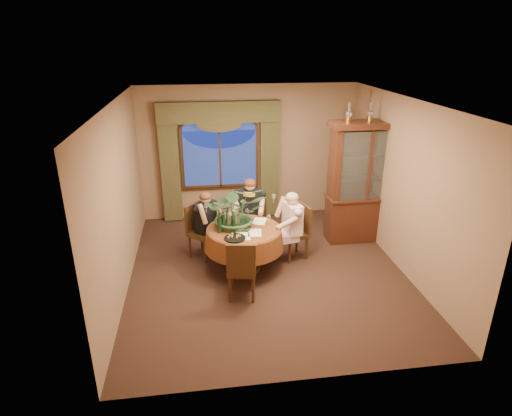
{
  "coord_description": "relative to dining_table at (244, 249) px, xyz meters",
  "views": [
    {
      "loc": [
        -1.05,
        -6.21,
        3.68
      ],
      "look_at": [
        -0.17,
        0.12,
        1.1
      ],
      "focal_mm": 30.0,
      "sensor_mm": 36.0,
      "label": 1
    }
  ],
  "objects": [
    {
      "name": "cheese_platter",
      "position": [
        -0.18,
        -0.37,
        0.39
      ],
      "size": [
        0.34,
        0.34,
        0.02
      ],
      "primitive_type": "cylinder",
      "color": "black",
      "rests_on": "dining_table"
    },
    {
      "name": "olive_bowl",
      "position": [
        0.03,
        -0.07,
        0.4
      ],
      "size": [
        0.16,
        0.16,
        0.05
      ],
      "primitive_type": "imported",
      "color": "#415026",
      "rests_on": "dining_table"
    },
    {
      "name": "chair_back_right",
      "position": [
        0.26,
        0.78,
        0.1
      ],
      "size": [
        0.53,
        0.53,
        0.96
      ],
      "primitive_type": "cube",
      "rotation": [
        0.0,
        0.0,
        -3.46
      ],
      "color": "black",
      "rests_on": "floor"
    },
    {
      "name": "wine_glass_person_pink",
      "position": [
        0.42,
        0.09,
        0.46
      ],
      "size": [
        0.07,
        0.07,
        0.18
      ],
      "primitive_type": null,
      "color": "silver",
      "rests_on": "dining_table"
    },
    {
      "name": "oil_lamp_left",
      "position": [
        1.95,
        0.87,
        2.08
      ],
      "size": [
        0.11,
        0.11,
        0.34
      ],
      "primitive_type": null,
      "color": "#A5722D",
      "rests_on": "china_cabinet"
    },
    {
      "name": "stoneware_vase",
      "position": [
        -0.12,
        0.15,
        0.51
      ],
      "size": [
        0.14,
        0.14,
        0.26
      ],
      "primitive_type": null,
      "color": "tan",
      "rests_on": "dining_table"
    },
    {
      "name": "wine_glass_person_back",
      "position": [
        -0.32,
        0.3,
        0.46
      ],
      "size": [
        0.07,
        0.07,
        0.18
      ],
      "primitive_type": null,
      "color": "silver",
      "rests_on": "dining_table"
    },
    {
      "name": "swag_valance",
      "position": [
        -0.23,
        2.23,
        1.9
      ],
      "size": [
        2.45,
        0.16,
        0.42
      ],
      "primitive_type": null,
      "color": "#413D22",
      "rests_on": "wall_back"
    },
    {
      "name": "china_cabinet",
      "position": [
        2.35,
        0.87,
        0.77
      ],
      "size": [
        1.41,
        0.56,
        2.28
      ],
      "primitive_type": "cube",
      "color": "#34160E",
      "rests_on": "floor"
    },
    {
      "name": "dining_table",
      "position": [
        0.0,
        0.0,
        0.0
      ],
      "size": [
        1.5,
        1.5,
        0.75
      ],
      "primitive_type": "cylinder",
      "rotation": [
        0.0,
        0.0,
        0.15
      ],
      "color": "maroon",
      "rests_on": "floor"
    },
    {
      "name": "floor",
      "position": [
        0.37,
        -0.12,
        -0.38
      ],
      "size": [
        5.0,
        5.0,
        0.0
      ],
      "primitive_type": "plane",
      "color": "black",
      "rests_on": "ground"
    },
    {
      "name": "chair_front_left",
      "position": [
        -0.13,
        -0.81,
        0.1
      ],
      "size": [
        0.48,
        0.48,
        0.96
      ],
      "primitive_type": "cube",
      "rotation": [
        0.0,
        0.0,
        -0.15
      ],
      "color": "black",
      "rests_on": "floor"
    },
    {
      "name": "person_scarf",
      "position": [
        0.21,
        0.86,
        0.29
      ],
      "size": [
        0.56,
        0.53,
        1.32
      ],
      "primitive_type": null,
      "rotation": [
        0.0,
        0.0,
        -3.38
      ],
      "color": "black",
      "rests_on": "floor"
    },
    {
      "name": "oil_lamp_center",
      "position": [
        2.35,
        0.87,
        2.08
      ],
      "size": [
        0.11,
        0.11,
        0.34
      ],
      "primitive_type": null,
      "color": "#A5722D",
      "rests_on": "china_cabinet"
    },
    {
      "name": "drapery_right",
      "position": [
        0.8,
        2.26,
        0.8
      ],
      "size": [
        0.38,
        0.14,
        2.32
      ],
      "primitive_type": "cube",
      "color": "#413D22",
      "rests_on": "floor"
    },
    {
      "name": "wine_glass_person_scarf",
      "position": [
        0.1,
        0.42,
        0.46
      ],
      "size": [
        0.07,
        0.07,
        0.18
      ],
      "primitive_type": null,
      "color": "silver",
      "rests_on": "dining_table"
    },
    {
      "name": "wine_bottle_2",
      "position": [
        -0.34,
        -0.03,
        0.54
      ],
      "size": [
        0.07,
        0.07,
        0.33
      ],
      "primitive_type": "cylinder",
      "color": "black",
      "rests_on": "dining_table"
    },
    {
      "name": "wall_right",
      "position": [
        2.62,
        -0.12,
        1.02
      ],
      "size": [
        0.0,
        5.0,
        5.0
      ],
      "primitive_type": "plane",
      "rotation": [
        1.57,
        0.0,
        -1.57
      ],
      "color": "#896750",
      "rests_on": "ground"
    },
    {
      "name": "ceiling",
      "position": [
        0.37,
        -0.12,
        2.42
      ],
      "size": [
        5.0,
        5.0,
        0.0
      ],
      "primitive_type": "plane",
      "rotation": [
        3.14,
        0.0,
        0.0
      ],
      "color": "white",
      "rests_on": "wall_back"
    },
    {
      "name": "window",
      "position": [
        -0.23,
        2.31,
        0.92
      ],
      "size": [
        1.62,
        0.1,
        1.32
      ],
      "primitive_type": null,
      "color": "navy",
      "rests_on": "wall_back"
    },
    {
      "name": "wine_bottle_4",
      "position": [
        -0.23,
        0.05,
        0.54
      ],
      "size": [
        0.07,
        0.07,
        0.33
      ],
      "primitive_type": "cylinder",
      "color": "tan",
      "rests_on": "dining_table"
    },
    {
      "name": "drapery_left",
      "position": [
        -1.26,
        2.26,
        0.8
      ],
      "size": [
        0.38,
        0.14,
        2.32
      ],
      "primitive_type": "cube",
      "color": "#413D22",
      "rests_on": "floor"
    },
    {
      "name": "tasting_paper_0",
      "position": [
        0.15,
        -0.2,
        0.38
      ],
      "size": [
        0.25,
        0.33,
        0.0
      ],
      "primitive_type": "cube",
      "rotation": [
        0.0,
        0.0,
        -0.13
      ],
      "color": "white",
      "rests_on": "dining_table"
    },
    {
      "name": "wall_back",
      "position": [
        0.37,
        2.38,
        1.02
      ],
      "size": [
        4.5,
        0.0,
        4.5
      ],
      "primitive_type": "plane",
      "rotation": [
        1.57,
        0.0,
        0.0
      ],
      "color": "#896750",
      "rests_on": "ground"
    },
    {
      "name": "wine_bottle_3",
      "position": [
        -0.4,
        -0.09,
        0.54
      ],
      "size": [
        0.07,
        0.07,
        0.33
      ],
      "primitive_type": "cylinder",
      "color": "black",
      "rests_on": "dining_table"
    },
    {
      "name": "centerpiece_plant",
      "position": [
        -0.11,
        0.15,
        1.0
      ],
      "size": [
        0.98,
        1.08,
        0.85
      ],
      "primitive_type": "imported",
      "color": "#305030",
      "rests_on": "dining_table"
    },
    {
      "name": "person_back",
      "position": [
        -0.61,
        0.57,
        0.23
      ],
      "size": [
        0.59,
        0.59,
        1.21
      ],
      "primitive_type": null,
      "rotation": [
        0.0,
        0.0,
        -2.32
      ],
      "color": "black",
      "rests_on": "floor"
    },
    {
      "name": "wine_bottle_0",
      "position": [
        -0.24,
        0.19,
        0.54
      ],
      "size": [
        0.07,
        0.07,
        0.33
      ],
      "primitive_type": "cylinder",
      "color": "black",
      "rests_on": "dining_table"
    },
    {
      "name": "wine_bottle_1",
      "position": [
        -0.39,
        0.13,
        0.54
      ],
      "size": [
        0.07,
        0.07,
        0.33
      ],
      "primitive_type": "cylinder",
      "color": "tan",
      "rests_on": "dining_table"
    },
    {
      "name": "chair_right",
      "position": [
        0.91,
        0.28,
        0.1
      ],
      "size": [
        0.53,
        0.53,
        0.96
      ],
      "primitive_type": "cube",
      "rotation": [
        0.0,
        0.0,
        -4.41
      ],
      "color": "black",
      "rests_on": "floor"
    },
    {
      "name": "oil_lamp_right",
      "position": [
        2.75,
        0.87,
        2.08
      ],
      "size": [
        0.11,
        0.11,
        0.34
      ],
      "primitive_type": null,
      "color": "#A5722D",
      "rests_on": "china_cabinet"
    },
    {
      "name": "chair_back",
      "position": [
        -0.67,
        0.54,
        0.1
      ],
      "size": [
        0.59,
        0.59,
        0.96
      ],
      "primitive_type": "cube",
      "rotation": [
        0.0,
        0.0,
        -2.25
      ],
      "color": "black",
      "rests_on": "floor"
    },
    {
      "name": "arched_transom",
      "position": [
        -0.23,
        2.31,
        1.71
      ],
      "size": [
        1.6,
        0.06,
        0.44
      ],
      "primitive_type": null,
      "color": "navy",
      "rests_on": "wall_back"
    },
    {
      "name": "tasting_paper_1",
      "position": [
        0.3,
        0.25,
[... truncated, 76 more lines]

